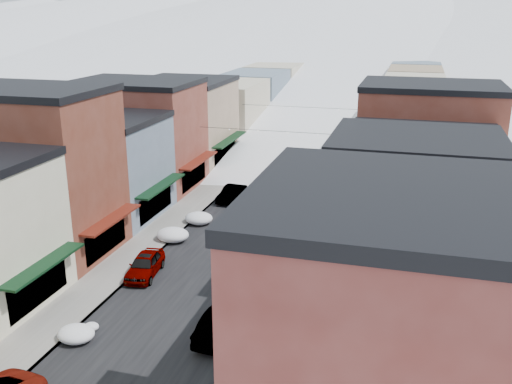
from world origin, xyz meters
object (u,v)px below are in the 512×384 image
Objects in this scene: car_green_sedan at (225,322)px; streetlamp_near at (298,221)px; trash_can at (308,245)px; car_silver_sedan at (145,265)px; fire_hydrant at (235,368)px; car_dark_hatch at (232,194)px.

streetlamp_near reaches higher than car_green_sedan.
car_silver_sedan is at bearing -146.09° from trash_can.
trash_can is at bearing -96.07° from car_green_sedan.
trash_can is 0.23× the size of streetlamp_near.
car_silver_sedan is 11.57m from streetlamp_near.
car_silver_sedan is at bearing 135.66° from fire_hydrant.
fire_hydrant is at bearing -66.10° from car_dark_hatch.
streetlamp_near is at bearing 90.00° from fire_hydrant.
trash_can is at bearing 37.93° from streetlamp_near.
car_green_sedan reaches higher than fire_hydrant.
car_dark_hatch is 27.72m from fire_hydrant.
car_dark_hatch is at bearing 129.05° from streetlamp_near.
car_silver_sedan is 17.06m from car_dark_hatch.
trash_can is (10.18, 6.84, -0.14)m from car_silver_sedan.
streetlamp_near is at bearing -93.40° from car_green_sedan.
fire_hydrant is (1.70, -3.43, -0.37)m from car_green_sedan.
streetlamp_near is (0.00, 15.60, 2.24)m from fire_hydrant.
trash_can reaches higher than fire_hydrant.
streetlamp_near reaches higher than car_dark_hatch.
streetlamp_near is at bearing -45.34° from car_dark_hatch.
car_dark_hatch is at bearing -68.44° from car_green_sedan.
car_green_sedan is at bearing -100.62° from trash_can.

